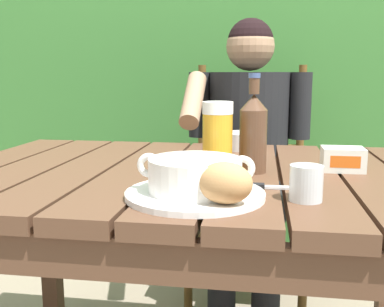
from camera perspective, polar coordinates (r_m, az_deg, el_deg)
dining_table at (r=1.19m, az=0.19°, el=-6.46°), size 1.29×0.87×0.75m
hedge_backdrop at (r=2.62m, az=9.05°, el=10.90°), size 3.76×0.84×2.34m
chair_near_diner at (r=2.07m, az=7.09°, el=-4.24°), size 0.50×0.45×1.03m
person_eating at (r=1.82m, az=6.95°, el=1.09°), size 0.48×0.47×1.21m
serving_plate at (r=0.90m, az=0.38°, el=-5.14°), size 0.28×0.28×0.01m
soup_bowl at (r=0.89m, az=0.39°, el=-2.61°), size 0.23×0.18×0.07m
bread_roll at (r=0.81m, az=4.17°, el=-3.71°), size 0.11×0.09×0.08m
beer_glass at (r=1.09m, az=3.22°, el=1.95°), size 0.07×0.07×0.18m
beer_bottle at (r=1.12m, az=7.70°, el=2.73°), size 0.07×0.07×0.24m
water_glass_small at (r=0.90m, az=14.15°, el=-3.62°), size 0.06×0.06×0.07m
butter_tub at (r=1.20m, az=18.41°, el=-0.68°), size 0.10×0.08×0.06m
table_knife at (r=0.98m, az=8.92°, el=-4.11°), size 0.17×0.02×0.01m
diner_bowl at (r=1.48m, az=6.67°, el=1.60°), size 0.14×0.14×0.05m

